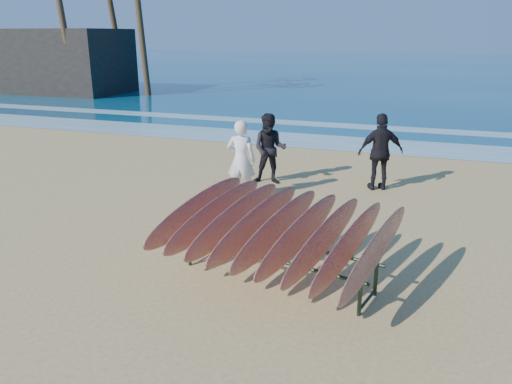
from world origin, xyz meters
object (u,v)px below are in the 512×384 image
surfboard_rack (277,229)px  person_dark_b (381,152)px  person_white (241,160)px  person_dark_a (270,149)px  building (57,61)px

surfboard_rack → person_dark_b: 5.49m
person_white → person_dark_b: 3.45m
surfboard_rack → person_dark_a: person_dark_a is taller
person_dark_a → person_dark_b: person_dark_b is taller
person_white → building: bearing=-46.0°
person_dark_a → surfboard_rack: bearing=-80.1°
surfboard_rack → person_white: size_ratio=1.99×
surfboard_rack → person_white: person_white is taller
person_dark_a → person_dark_b: 2.74m
surfboard_rack → building: (-21.39, 20.57, 1.15)m
surfboard_rack → person_dark_b: (0.97, 5.40, 0.09)m
person_white → building: 25.81m
surfboard_rack → person_dark_a: size_ratio=2.04×
person_white → surfboard_rack: bearing=113.9°
person_dark_b → building: building is taller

